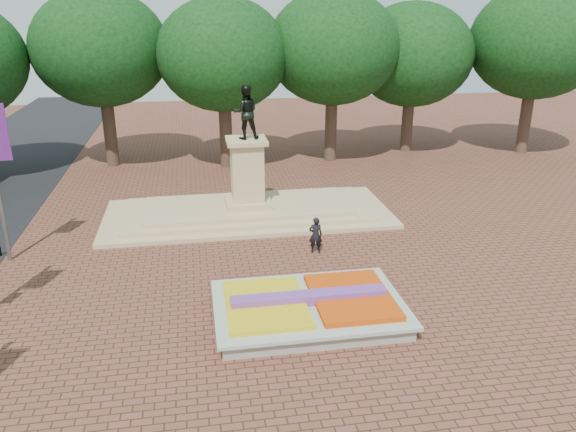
% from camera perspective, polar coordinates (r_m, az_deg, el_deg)
% --- Properties ---
extents(ground, '(90.00, 90.00, 0.00)m').
position_cam_1_polar(ground, '(20.72, -1.75, -7.68)').
color(ground, brown).
rests_on(ground, ground).
extents(flower_bed, '(6.30, 4.30, 0.91)m').
position_cam_1_polar(flower_bed, '(18.97, 2.22, -9.25)').
color(flower_bed, gray).
rests_on(flower_bed, ground).
extents(monument, '(14.00, 6.00, 6.40)m').
position_cam_1_polar(monument, '(27.67, -4.10, 1.73)').
color(monument, tan).
rests_on(monument, ground).
extents(tree_row_back, '(44.80, 8.80, 10.43)m').
position_cam_1_polar(tree_row_back, '(36.53, -2.23, 15.67)').
color(tree_row_back, '#38281F').
rests_on(tree_row_back, ground).
extents(pedestrian, '(0.61, 0.43, 1.58)m').
position_cam_1_polar(pedestrian, '(23.55, 2.82, -1.94)').
color(pedestrian, black).
rests_on(pedestrian, ground).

